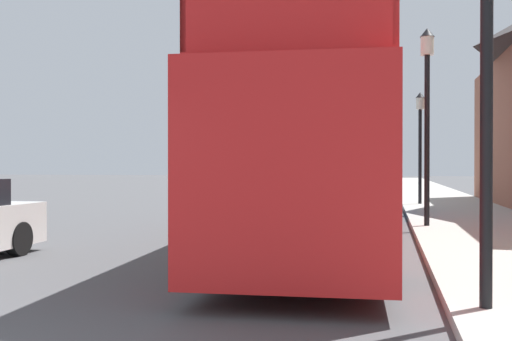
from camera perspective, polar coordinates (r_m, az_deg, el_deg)
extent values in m
plane|color=#4C4C4F|center=(23.92, 2.45, -3.43)|extent=(144.00, 144.00, 0.00)
cube|color=#ADAAA3|center=(20.73, 18.95, -3.86)|extent=(3.56, 108.00, 0.14)
cube|color=red|center=(11.77, 5.72, 0.07)|extent=(2.99, 11.26, 2.55)
cube|color=yellow|center=(11.21, 5.54, 0.71)|extent=(2.77, 6.25, 0.45)
cube|color=black|center=(11.79, 5.73, 3.85)|extent=(2.98, 10.37, 0.70)
cube|color=red|center=(11.83, 5.73, 6.51)|extent=(2.95, 10.37, 0.10)
cube|color=red|center=(12.04, 0.00, 9.17)|extent=(0.57, 10.25, 1.05)
cube|color=red|center=(11.89, 11.54, 9.27)|extent=(0.57, 10.25, 1.05)
cube|color=red|center=(6.93, 2.94, 15.68)|extent=(2.45, 0.19, 1.05)
cube|color=red|center=(16.21, 6.72, 6.92)|extent=(2.52, 1.68, 1.05)
cylinder|color=black|center=(15.35, 2.43, -3.77)|extent=(0.33, 1.00, 0.99)
cylinder|color=black|center=(15.25, 10.70, -3.81)|extent=(0.33, 1.00, 0.99)
cylinder|color=black|center=(8.78, -2.91, -6.97)|extent=(0.33, 1.00, 0.99)
cylinder|color=black|center=(8.59, 11.74, -7.15)|extent=(0.33, 1.00, 0.99)
cube|color=navy|center=(19.76, 10.80, -2.58)|extent=(1.82, 4.41, 0.79)
cube|color=black|center=(19.61, 10.79, -0.61)|extent=(1.58, 2.13, 0.57)
cylinder|color=black|center=(21.18, 8.74, -3.05)|extent=(0.21, 0.66, 0.66)
cylinder|color=black|center=(21.12, 13.14, -3.06)|extent=(0.21, 0.66, 0.66)
cylinder|color=black|center=(18.47, 8.12, -3.57)|extent=(0.21, 0.66, 0.66)
cylinder|color=black|center=(18.41, 13.17, -3.59)|extent=(0.21, 0.66, 0.66)
cylinder|color=black|center=(11.67, -21.67, -6.07)|extent=(0.21, 0.62, 0.61)
cylinder|color=black|center=(6.71, 21.10, 4.61)|extent=(0.13, 0.13, 3.96)
cylinder|color=black|center=(15.42, 15.97, 2.77)|extent=(0.13, 0.13, 4.22)
cylinder|color=silver|center=(15.69, 15.99, 11.33)|extent=(0.32, 0.32, 0.45)
cone|color=black|center=(15.75, 16.00, 12.52)|extent=(0.35, 0.35, 0.22)
cylinder|color=black|center=(24.17, 15.35, 1.28)|extent=(0.13, 0.13, 3.67)
cylinder|color=silver|center=(24.29, 15.37, 6.15)|extent=(0.32, 0.32, 0.45)
cone|color=black|center=(24.32, 15.37, 6.94)|extent=(0.35, 0.35, 0.22)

